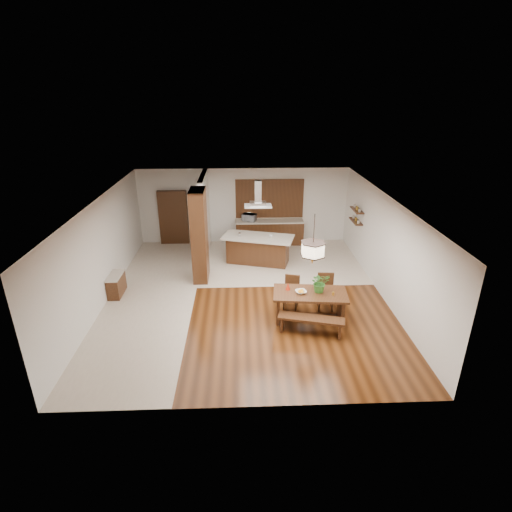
{
  "coord_description": "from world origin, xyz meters",
  "views": [
    {
      "loc": [
        -0.13,
        -10.44,
        5.66
      ],
      "look_at": [
        0.3,
        0.0,
        1.25
      ],
      "focal_mm": 28.0,
      "sensor_mm": 36.0,
      "label": 1
    }
  ],
  "objects_px": {
    "dining_chair_right": "(326,292)",
    "kitchen_island": "(258,249)",
    "dining_chair_left": "(291,293)",
    "fruit_bowl": "(301,292)",
    "microwave": "(249,217)",
    "hallway_console": "(116,285)",
    "dining_table": "(310,300)",
    "foliage_plant": "(320,283)",
    "range_hood": "(258,194)",
    "dining_bench": "(311,325)",
    "island_cup": "(271,236)",
    "pendant_lantern": "(313,240)"
  },
  "relations": [
    {
      "from": "range_hood",
      "to": "island_cup",
      "type": "relative_size",
      "value": 7.52
    },
    {
      "from": "hallway_console",
      "to": "foliage_plant",
      "type": "height_order",
      "value": "foliage_plant"
    },
    {
      "from": "dining_table",
      "to": "dining_chair_right",
      "type": "distance_m",
      "value": 0.75
    },
    {
      "from": "hallway_console",
      "to": "range_hood",
      "type": "relative_size",
      "value": 0.98
    },
    {
      "from": "island_cup",
      "to": "pendant_lantern",
      "type": "bearing_deg",
      "value": -78.35
    },
    {
      "from": "hallway_console",
      "to": "island_cup",
      "type": "xyz_separation_m",
      "value": [
        4.71,
        2.05,
        0.72
      ]
    },
    {
      "from": "dining_chair_left",
      "to": "range_hood",
      "type": "xyz_separation_m",
      "value": [
        -0.77,
        3.15,
        2.0
      ]
    },
    {
      "from": "dining_chair_right",
      "to": "dining_table",
      "type": "bearing_deg",
      "value": -130.69
    },
    {
      "from": "dining_bench",
      "to": "pendant_lantern",
      "type": "bearing_deg",
      "value": 84.05
    },
    {
      "from": "hallway_console",
      "to": "dining_chair_right",
      "type": "xyz_separation_m",
      "value": [
        5.99,
        -1.06,
        0.19
      ]
    },
    {
      "from": "hallway_console",
      "to": "pendant_lantern",
      "type": "relative_size",
      "value": 0.67
    },
    {
      "from": "dining_bench",
      "to": "pendant_lantern",
      "type": "relative_size",
      "value": 1.24
    },
    {
      "from": "dining_bench",
      "to": "dining_chair_left",
      "type": "relative_size",
      "value": 1.77
    },
    {
      "from": "kitchen_island",
      "to": "range_hood",
      "type": "height_order",
      "value": "range_hood"
    },
    {
      "from": "dining_table",
      "to": "dining_bench",
      "type": "bearing_deg",
      "value": -95.95
    },
    {
      "from": "hallway_console",
      "to": "island_cup",
      "type": "height_order",
      "value": "island_cup"
    },
    {
      "from": "dining_chair_right",
      "to": "island_cup",
      "type": "relative_size",
      "value": 8.37
    },
    {
      "from": "foliage_plant",
      "to": "range_hood",
      "type": "distance_m",
      "value": 4.23
    },
    {
      "from": "dining_chair_left",
      "to": "fruit_bowl",
      "type": "distance_m",
      "value": 0.75
    },
    {
      "from": "dining_chair_right",
      "to": "microwave",
      "type": "distance_m",
      "value": 5.46
    },
    {
      "from": "island_cup",
      "to": "dining_chair_left",
      "type": "bearing_deg",
      "value": -83.56
    },
    {
      "from": "dining_bench",
      "to": "dining_chair_right",
      "type": "distance_m",
      "value": 1.37
    },
    {
      "from": "dining_chair_right",
      "to": "kitchen_island",
      "type": "distance_m",
      "value": 3.66
    },
    {
      "from": "dining_chair_left",
      "to": "fruit_bowl",
      "type": "xyz_separation_m",
      "value": [
        0.16,
        -0.64,
        0.36
      ]
    },
    {
      "from": "kitchen_island",
      "to": "microwave",
      "type": "xyz_separation_m",
      "value": [
        -0.25,
        1.82,
        0.58
      ]
    },
    {
      "from": "dining_chair_right",
      "to": "island_cup",
      "type": "distance_m",
      "value": 3.41
    },
    {
      "from": "pendant_lantern",
      "to": "range_hood",
      "type": "bearing_deg",
      "value": 107.44
    },
    {
      "from": "dining_chair_right",
      "to": "island_cup",
      "type": "bearing_deg",
      "value": 116.89
    },
    {
      "from": "kitchen_island",
      "to": "microwave",
      "type": "height_order",
      "value": "microwave"
    },
    {
      "from": "dining_chair_right",
      "to": "fruit_bowl",
      "type": "relative_size",
      "value": 3.66
    },
    {
      "from": "range_hood",
      "to": "dining_bench",
      "type": "bearing_deg",
      "value": -75.95
    },
    {
      "from": "dining_chair_right",
      "to": "fruit_bowl",
      "type": "height_order",
      "value": "dining_chair_right"
    },
    {
      "from": "pendant_lantern",
      "to": "microwave",
      "type": "xyz_separation_m",
      "value": [
        -1.44,
        5.58,
        -1.16
      ]
    },
    {
      "from": "pendant_lantern",
      "to": "microwave",
      "type": "bearing_deg",
      "value": 104.44
    },
    {
      "from": "hallway_console",
      "to": "dining_bench",
      "type": "relative_size",
      "value": 0.54
    },
    {
      "from": "dining_table",
      "to": "dining_chair_left",
      "type": "bearing_deg",
      "value": 123.34
    },
    {
      "from": "microwave",
      "to": "range_hood",
      "type": "bearing_deg",
      "value": -57.9
    },
    {
      "from": "kitchen_island",
      "to": "microwave",
      "type": "relative_size",
      "value": 5.17
    },
    {
      "from": "dining_bench",
      "to": "microwave",
      "type": "xyz_separation_m",
      "value": [
        -1.37,
        6.26,
        0.86
      ]
    },
    {
      "from": "island_cup",
      "to": "fruit_bowl",
      "type": "bearing_deg",
      "value": -82.16
    },
    {
      "from": "island_cup",
      "to": "dining_chair_right",
      "type": "bearing_deg",
      "value": -67.66
    },
    {
      "from": "dining_table",
      "to": "range_hood",
      "type": "bearing_deg",
      "value": 107.44
    },
    {
      "from": "pendant_lantern",
      "to": "island_cup",
      "type": "distance_m",
      "value": 3.91
    },
    {
      "from": "island_cup",
      "to": "microwave",
      "type": "bearing_deg",
      "value": 109.48
    },
    {
      "from": "dining_chair_right",
      "to": "microwave",
      "type": "bearing_deg",
      "value": 115.81
    },
    {
      "from": "fruit_bowl",
      "to": "microwave",
      "type": "distance_m",
      "value": 5.73
    },
    {
      "from": "hallway_console",
      "to": "dining_chair_left",
      "type": "xyz_separation_m",
      "value": [
        5.05,
        -0.97,
        0.15
      ]
    },
    {
      "from": "fruit_bowl",
      "to": "foliage_plant",
      "type": "bearing_deg",
      "value": 6.27
    },
    {
      "from": "hallway_console",
      "to": "range_hood",
      "type": "bearing_deg",
      "value": 27.02
    },
    {
      "from": "fruit_bowl",
      "to": "microwave",
      "type": "xyz_separation_m",
      "value": [
        -1.19,
        5.6,
        0.27
      ]
    }
  ]
}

